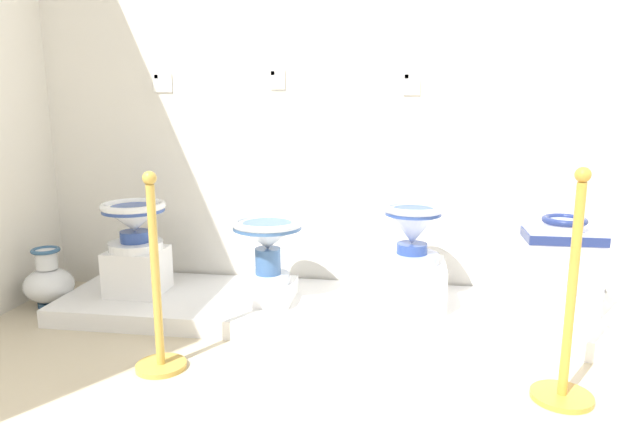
{
  "coord_description": "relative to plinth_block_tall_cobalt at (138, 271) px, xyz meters",
  "views": [
    {
      "loc": [
        2.34,
        -0.62,
        1.26
      ],
      "look_at": [
        1.88,
        2.51,
        0.59
      ],
      "focal_mm": 32.14,
      "sensor_mm": 36.0,
      "label": 1
    }
  ],
  "objects": [
    {
      "name": "antique_toilet_pale_glazed",
      "position": [
        1.63,
        0.05,
        0.31
      ],
      "size": [
        0.33,
        0.33,
        0.33
      ],
      "color": "#ADBAE0",
      "rests_on": "plinth_block_pale_glazed"
    },
    {
      "name": "plinth_block_central_ornate",
      "position": [
        0.81,
        -0.01,
        -0.08
      ],
      "size": [
        0.29,
        0.33,
        0.1
      ],
      "primitive_type": "cube",
      "color": "white",
      "rests_on": "display_platform"
    },
    {
      "name": "info_placard_third",
      "position": [
        1.6,
        0.43,
        1.11
      ],
      "size": [
        0.1,
        0.01,
        0.13
      ],
      "color": "white"
    },
    {
      "name": "antique_toilet_central_ornate",
      "position": [
        0.81,
        -0.01,
        0.24
      ],
      "size": [
        0.41,
        0.41,
        0.38
      ],
      "color": "silver",
      "rests_on": "plinth_block_central_ornate"
    },
    {
      "name": "wall_back",
      "position": [
        1.22,
        0.46,
        1.35
      ],
      "size": [
        4.18,
        0.06,
        3.18
      ],
      "primitive_type": "cube",
      "color": "silver",
      "rests_on": "ground_plane"
    },
    {
      "name": "antique_toilet_rightmost",
      "position": [
        2.44,
        0.06,
        0.19
      ],
      "size": [
        0.4,
        0.26,
        0.41
      ],
      "color": "#AAB4DB",
      "rests_on": "plinth_block_rightmost"
    },
    {
      "name": "stanchion_post_near_left",
      "position": [
        0.46,
        -0.73,
        0.05
      ],
      "size": [
        0.24,
        0.24,
        0.95
      ],
      "color": "gold",
      "rests_on": "ground_plane"
    },
    {
      "name": "antique_toilet_tall_cobalt",
      "position": [
        0.0,
        0.0,
        0.32
      ],
      "size": [
        0.38,
        0.38,
        0.29
      ],
      "color": "white",
      "rests_on": "plinth_block_tall_cobalt"
    },
    {
      "name": "decorative_vase_corner",
      "position": [
        -0.57,
        -0.04,
        -0.09
      ],
      "size": [
        0.3,
        0.3,
        0.37
      ],
      "color": "#2F557C",
      "rests_on": "ground_plane"
    },
    {
      "name": "display_platform",
      "position": [
        1.22,
        0.02,
        -0.19
      ],
      "size": [
        3.3,
        0.79,
        0.1
      ],
      "primitive_type": "cube",
      "color": "white",
      "rests_on": "ground_plane"
    },
    {
      "name": "plinth_block_pale_glazed",
      "position": [
        1.63,
        0.05,
        -0.01
      ],
      "size": [
        0.38,
        0.39,
        0.24
      ],
      "primitive_type": "cube",
      "color": "white",
      "rests_on": "display_platform"
    },
    {
      "name": "info_placard_first",
      "position": [
        0.04,
        0.43,
        1.12
      ],
      "size": [
        0.12,
        0.01,
        0.12
      ],
      "color": "white"
    },
    {
      "name": "plinth_block_tall_cobalt",
      "position": [
        0.0,
        0.0,
        0.0
      ],
      "size": [
        0.32,
        0.31,
        0.27
      ],
      "primitive_type": "cube",
      "color": "white",
      "rests_on": "display_platform"
    },
    {
      "name": "plinth_block_rightmost",
      "position": [
        2.44,
        0.06,
        -0.07
      ],
      "size": [
        0.37,
        0.29,
        0.12
      ],
      "primitive_type": "cube",
      "color": "white",
      "rests_on": "display_platform"
    },
    {
      "name": "stanchion_post_near_right",
      "position": [
        2.27,
        -0.75,
        0.05
      ],
      "size": [
        0.26,
        0.26,
        1.0
      ],
      "color": "gold",
      "rests_on": "ground_plane"
    },
    {
      "name": "info_placard_second",
      "position": [
        0.78,
        0.43,
        1.14
      ],
      "size": [
        0.09,
        0.01,
        0.12
      ],
      "color": "white"
    }
  ]
}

